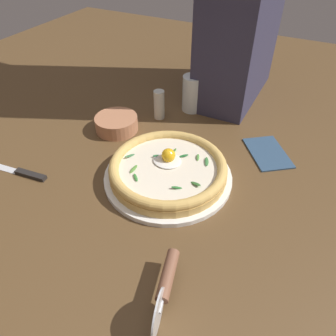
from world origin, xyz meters
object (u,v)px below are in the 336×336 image
object	(u,v)px
drinking_glass	(192,96)
pepper_shaker	(159,105)
pizza_cutter	(165,285)
folded_napkin	(268,152)
pizza	(168,168)
table_knife	(20,172)
side_bowl	(117,123)

from	to	relation	value
drinking_glass	pepper_shaker	bearing A→B (deg)	52.53
pizza_cutter	folded_napkin	world-z (taller)	pizza_cutter
drinking_glass	pizza	bearing A→B (deg)	103.86
table_knife	drinking_glass	xyz separation A→B (m)	(-0.25, -0.47, 0.04)
pizza	drinking_glass	bearing A→B (deg)	-76.14
side_bowl	pizza_cutter	world-z (taller)	pizza_cutter
pizza_cutter	drinking_glass	bearing A→B (deg)	-70.35
drinking_glass	pepper_shaker	world-z (taller)	drinking_glass
pizza_cutter	drinking_glass	distance (m)	0.63
table_knife	folded_napkin	bearing A→B (deg)	-145.89
side_bowl	folded_napkin	size ratio (longest dim) A/B	0.87
pizza	table_knife	xyz separation A→B (m)	(0.33, 0.15, -0.03)
drinking_glass	folded_napkin	xyz separation A→B (m)	(-0.27, 0.12, -0.04)
table_knife	side_bowl	bearing A→B (deg)	-111.27
table_knife	pepper_shaker	xyz separation A→B (m)	(-0.18, -0.38, 0.04)
pepper_shaker	folded_napkin	bearing A→B (deg)	175.11
side_bowl	drinking_glass	world-z (taller)	drinking_glass
pizza_cutter	pepper_shaker	distance (m)	0.58
side_bowl	drinking_glass	distance (m)	0.25
pizza_cutter	folded_napkin	distance (m)	0.48
side_bowl	folded_napkin	world-z (taller)	side_bowl
folded_napkin	pepper_shaker	xyz separation A→B (m)	(0.34, -0.03, 0.04)
pizza_cutter	pepper_shaker	bearing A→B (deg)	-60.85
pizza_cutter	pepper_shaker	xyz separation A→B (m)	(0.28, -0.50, 0.01)
table_knife	folded_napkin	distance (m)	0.63
side_bowl	pepper_shaker	distance (m)	0.14
pizza	drinking_glass	size ratio (longest dim) A/B	2.50
folded_napkin	pizza_cutter	bearing A→B (deg)	82.90
pizza	pepper_shaker	xyz separation A→B (m)	(0.15, -0.23, 0.01)
side_bowl	folded_napkin	distance (m)	0.43
folded_napkin	pepper_shaker	bearing A→B (deg)	-4.89
pepper_shaker	drinking_glass	bearing A→B (deg)	-127.47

